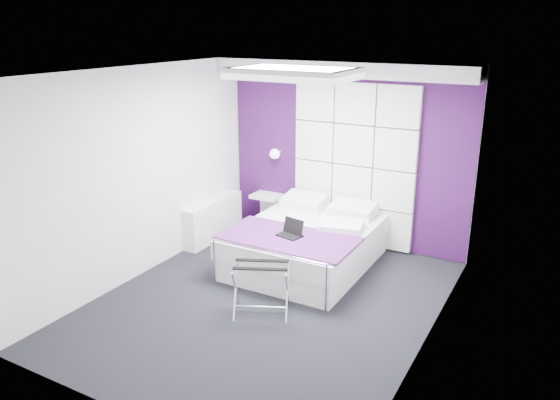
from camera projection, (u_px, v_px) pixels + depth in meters
name	position (u px, v px, depth m)	size (l,w,h in m)	color
floor	(268.00, 302.00, 6.30)	(4.40, 4.40, 0.00)	black
ceiling	(266.00, 72.00, 5.50)	(4.40, 4.40, 0.00)	white
wall_back	(345.00, 154.00, 7.73)	(3.60, 3.60, 0.00)	silver
wall_left	(141.00, 173.00, 6.73)	(4.40, 4.40, 0.00)	silver
wall_right	(434.00, 223.00, 5.07)	(4.40, 4.40, 0.00)	silver
accent_wall	(345.00, 154.00, 7.72)	(3.58, 0.02, 2.58)	#370F42
soffit	(341.00, 68.00, 7.15)	(3.58, 0.50, 0.20)	white
headboard	(353.00, 165.00, 7.65)	(1.80, 0.08, 2.30)	white
skylight	(294.00, 72.00, 6.01)	(1.36, 0.86, 0.12)	white
wall_lamp	(276.00, 153.00, 8.12)	(0.15, 0.15, 0.15)	white
radiator	(213.00, 219.00, 8.07)	(0.22, 1.20, 0.60)	white
bed	(306.00, 244.00, 7.19)	(1.67, 2.01, 0.71)	white
nightstand	(267.00, 196.00, 8.36)	(0.44, 0.34, 0.05)	white
luggage_rack	(261.00, 288.00, 5.99)	(0.59, 0.44, 0.58)	silver
laptop	(291.00, 231.00, 6.73)	(0.29, 0.21, 0.21)	black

